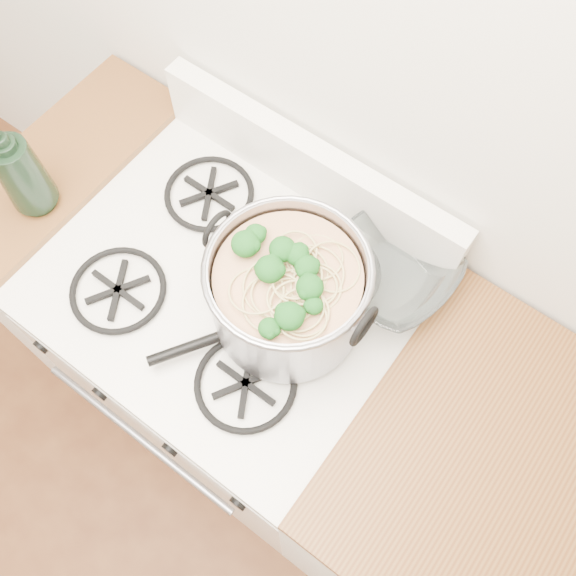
% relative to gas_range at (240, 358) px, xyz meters
% --- Properties ---
extents(gas_range, '(0.76, 0.66, 0.92)m').
position_rel_gas_range_xyz_m(gas_range, '(0.00, 0.00, 0.00)').
color(gas_range, white).
rests_on(gas_range, ground).
extents(counter_left, '(0.25, 0.65, 0.92)m').
position_rel_gas_range_xyz_m(counter_left, '(-0.51, 0.00, 0.02)').
color(counter_left, silver).
rests_on(counter_left, ground).
extents(counter_right, '(1.00, 0.65, 0.92)m').
position_rel_gas_range_xyz_m(counter_right, '(0.88, 0.00, 0.02)').
color(counter_right, silver).
rests_on(counter_right, ground).
extents(stock_pot, '(0.34, 0.31, 0.21)m').
position_rel_gas_range_xyz_m(stock_pot, '(0.15, 0.02, 0.59)').
color(stock_pot, gray).
rests_on(stock_pot, gas_range).
extents(spatula, '(0.41, 0.42, 0.02)m').
position_rel_gas_range_xyz_m(spatula, '(0.13, -0.02, 0.50)').
color(spatula, black).
rests_on(spatula, gas_range).
extents(glass_bowl, '(0.12, 0.12, 0.03)m').
position_rel_gas_range_xyz_m(glass_bowl, '(0.27, 0.21, 0.50)').
color(glass_bowl, white).
rests_on(glass_bowl, gas_range).
extents(bottle, '(0.13, 0.13, 0.27)m').
position_rel_gas_range_xyz_m(bottle, '(-0.46, -0.09, 0.62)').
color(bottle, black).
rests_on(bottle, counter_left).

